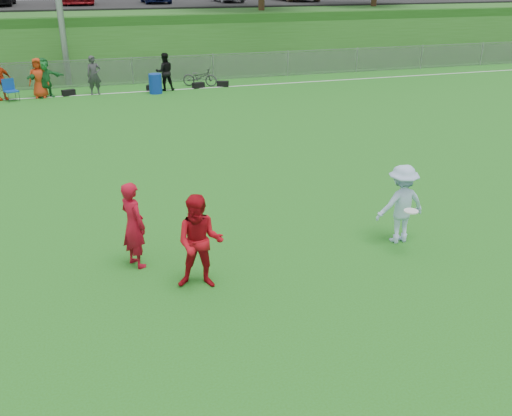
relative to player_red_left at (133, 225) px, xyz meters
name	(u,v)px	position (x,y,z in m)	size (l,w,h in m)	color
ground	(255,283)	(1.94, -1.31, -0.83)	(120.00, 120.00, 0.00)	#266515
sideline_far	(138,92)	(1.94, 16.69, -0.83)	(60.00, 0.10, 0.01)	white
fence	(132,71)	(1.94, 18.69, -0.18)	(58.00, 0.06, 1.30)	gray
berm	(113,31)	(1.94, 29.69, 0.67)	(120.00, 18.00, 3.00)	#215217
parking_lot	(109,4)	(1.94, 31.69, 2.22)	(120.00, 12.00, 0.10)	black
spectator_row	(69,77)	(-1.00, 16.69, 0.02)	(7.97, 0.95, 1.69)	red
gear_bags	(162,87)	(3.06, 16.79, -0.70)	(7.66, 0.48, 0.26)	black
player_red_left	(133,225)	(0.00, 0.00, 0.00)	(0.61, 0.40, 1.66)	#A70B1F
player_red_center	(200,242)	(1.00, -1.13, 0.03)	(0.83, 0.65, 1.71)	#AE0C16
player_blue	(401,204)	(5.26, -0.55, -0.01)	(1.06, 0.61, 1.63)	#A8C4E9
frisbee	(411,211)	(5.13, -1.11, 0.07)	(0.28, 0.28, 0.03)	white
recycling_bin	(155,84)	(2.67, 16.12, -0.40)	(0.58, 0.58, 0.87)	#0E319A
camp_chair	(12,94)	(-3.40, 16.37, -0.56)	(0.67, 0.68, 0.91)	#0E3E99
bicycle	(200,77)	(4.94, 17.22, -0.40)	(0.57, 1.64, 0.86)	#2E2E30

